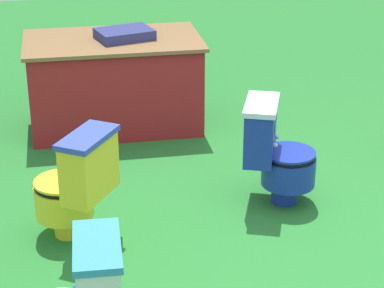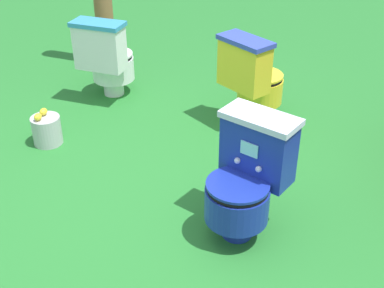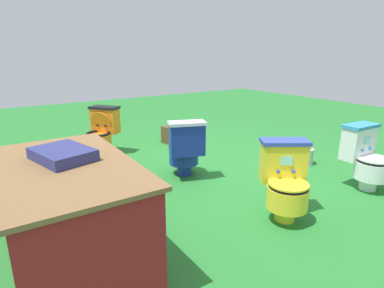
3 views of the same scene
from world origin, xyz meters
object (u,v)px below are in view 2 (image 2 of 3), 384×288
(toilet_yellow, at_px, (253,78))
(lemon_bucket, at_px, (47,129))
(toilet_white, at_px, (107,58))
(toilet_blue, at_px, (247,178))

(toilet_yellow, relative_size, lemon_bucket, 2.63)
(toilet_yellow, distance_m, toilet_white, 1.29)
(toilet_blue, height_order, toilet_white, same)
(toilet_yellow, height_order, toilet_blue, same)
(toilet_blue, distance_m, lemon_bucket, 1.75)
(toilet_yellow, bearing_deg, toilet_blue, -47.21)
(toilet_blue, xyz_separation_m, lemon_bucket, (-0.55, -1.64, -0.25))
(toilet_yellow, xyz_separation_m, toilet_blue, (1.36, 0.23, 0.00))
(toilet_yellow, xyz_separation_m, toilet_white, (-0.06, -1.29, 0.00))
(toilet_yellow, bearing_deg, lemon_bucket, -116.59)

